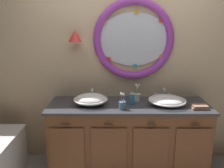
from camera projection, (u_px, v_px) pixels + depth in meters
The scene contains 10 objects.
back_wall_assembly at pixel (124, 62), 2.98m from camera, with size 6.40×0.26×2.60m.
vanity_counter at pixel (128, 137), 2.88m from camera, with size 1.91×0.63×0.87m.
sink_basin_left at pixel (91, 99), 2.73m from camera, with size 0.40×0.40×0.13m.
sink_basin_right at pixel (167, 100), 2.73m from camera, with size 0.44×0.44×0.11m.
faucet_set_left at pixel (92, 94), 2.97m from camera, with size 0.23×0.12×0.14m.
faucet_set_right at pixel (163, 94), 2.96m from camera, with size 0.23×0.12×0.15m.
toothbrush_holder_left at pixel (122, 105), 2.59m from camera, with size 0.08×0.08×0.20m.
toothbrush_holder_right at pixel (137, 96), 2.88m from camera, with size 0.09×0.09×0.22m.
soap_dispenser at pixel (131, 99), 2.75m from camera, with size 0.06×0.07×0.15m.
folded_hand_towel at pixel (200, 107), 2.62m from camera, with size 0.19×0.13×0.04m.
Camera 1 is at (-0.13, -2.37, 1.81)m, focal length 37.17 mm.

